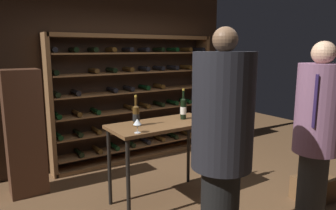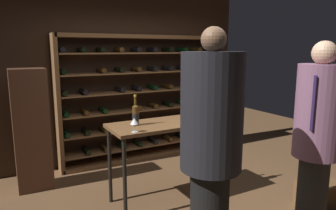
# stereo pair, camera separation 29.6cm
# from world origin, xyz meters

# --- Properties ---
(ground_plane) EXTENTS (10.19, 10.19, 0.00)m
(ground_plane) POSITION_xyz_m (0.00, 0.00, 0.00)
(ground_plane) COLOR brown
(back_wall) EXTENTS (4.50, 0.10, 2.96)m
(back_wall) POSITION_xyz_m (0.00, 2.10, 1.48)
(back_wall) COLOR #332319
(back_wall) RESTS_ON ground
(wine_rack) EXTENTS (2.88, 0.32, 2.08)m
(wine_rack) POSITION_xyz_m (0.36, 1.89, 1.04)
(wine_rack) COLOR brown
(wine_rack) RESTS_ON ground
(tasting_table) EXTENTS (1.28, 0.60, 0.98)m
(tasting_table) POSITION_xyz_m (-0.10, 0.36, 0.87)
(tasting_table) COLOR brown
(tasting_table) RESTS_ON ground
(person_guest_plum_blouse) EXTENTS (0.44, 0.44, 1.93)m
(person_guest_plum_blouse) POSITION_xyz_m (0.88, -1.00, 1.07)
(person_guest_plum_blouse) COLOR #252525
(person_guest_plum_blouse) RESTS_ON ground
(person_bystander_dark_jacket) EXTENTS (0.52, 0.51, 2.03)m
(person_bystander_dark_jacket) POSITION_xyz_m (-0.29, -0.87, 1.12)
(person_bystander_dark_jacket) COLOR black
(person_bystander_dark_jacket) RESTS_ON ground
(wine_crate) EXTENTS (0.53, 0.41, 0.29)m
(wine_crate) POSITION_xyz_m (1.48, -0.68, 0.15)
(wine_crate) COLOR brown
(wine_crate) RESTS_ON ground
(display_cabinet) EXTENTS (0.44, 0.36, 1.61)m
(display_cabinet) POSITION_xyz_m (-1.45, 1.50, 0.81)
(display_cabinet) COLOR #4C2D1E
(display_cabinet) RESTS_ON ground
(wine_bottle_gold_foil) EXTENTS (0.08, 0.08, 0.36)m
(wine_bottle_gold_foil) POSITION_xyz_m (-0.42, 0.41, 1.11)
(wine_bottle_gold_foil) COLOR #4C3314
(wine_bottle_gold_foil) RESTS_ON tasting_table
(wine_bottle_black_capsule) EXTENTS (0.08, 0.08, 0.38)m
(wine_bottle_black_capsule) POSITION_xyz_m (0.24, 0.39, 1.12)
(wine_bottle_black_capsule) COLOR black
(wine_bottle_black_capsule) RESTS_ON tasting_table
(wine_bottle_red_label) EXTENTS (0.08, 0.08, 0.39)m
(wine_bottle_red_label) POSITION_xyz_m (0.47, 0.25, 1.12)
(wine_bottle_red_label) COLOR black
(wine_bottle_red_label) RESTS_ON tasting_table
(wine_glass_stemmed_center) EXTENTS (0.09, 0.09, 0.15)m
(wine_glass_stemmed_center) POSITION_xyz_m (-0.55, 0.13, 1.10)
(wine_glass_stemmed_center) COLOR silver
(wine_glass_stemmed_center) RESTS_ON tasting_table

